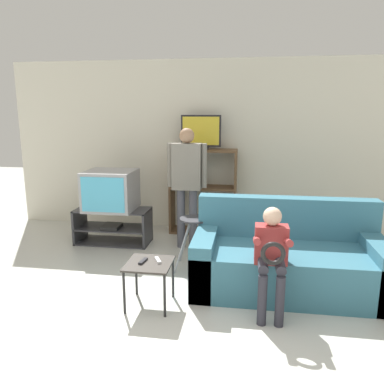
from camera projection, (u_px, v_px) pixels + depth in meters
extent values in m
plane|color=beige|center=(170.00, 357.00, 2.84)|extent=(18.00, 18.00, 0.00)
cube|color=silver|center=(213.00, 147.00, 5.77)|extent=(6.40, 0.06, 2.60)
cube|color=#38383D|center=(114.00, 242.00, 5.35)|extent=(1.04, 0.45, 0.02)
cube|color=#38383D|center=(113.00, 227.00, 5.30)|extent=(1.00, 0.45, 0.02)
cube|color=#38383D|center=(113.00, 210.00, 5.25)|extent=(1.04, 0.45, 0.02)
cube|color=#38383D|center=(80.00, 224.00, 5.37)|extent=(0.03, 0.45, 0.49)
cube|color=#38383D|center=(148.00, 227.00, 5.22)|extent=(0.03, 0.45, 0.49)
cube|color=black|center=(112.00, 226.00, 5.24)|extent=(0.24, 0.28, 0.05)
cube|color=#9E9EA3|center=(111.00, 190.00, 5.18)|extent=(0.67, 0.60, 0.55)
cube|color=#4CB7E0|center=(103.00, 195.00, 4.89)|extent=(0.59, 0.01, 0.47)
cube|color=brown|center=(172.00, 191.00, 5.75)|extent=(0.03, 0.37, 1.28)
cube|color=brown|center=(235.00, 192.00, 5.61)|extent=(0.03, 0.37, 1.28)
cube|color=brown|center=(203.00, 231.00, 5.81)|extent=(0.94, 0.37, 0.03)
cube|color=brown|center=(203.00, 187.00, 5.67)|extent=(0.94, 0.37, 0.03)
cube|color=brown|center=(203.00, 150.00, 5.55)|extent=(0.94, 0.37, 0.03)
cube|color=#3870B7|center=(191.00, 180.00, 5.61)|extent=(0.18, 0.04, 0.22)
cube|color=black|center=(201.00, 148.00, 5.54)|extent=(0.21, 0.20, 0.04)
cube|color=black|center=(201.00, 131.00, 5.49)|extent=(0.59, 0.04, 0.46)
cube|color=yellow|center=(201.00, 131.00, 5.47)|extent=(0.54, 0.01, 0.41)
cylinder|color=#99999E|center=(182.00, 247.00, 4.32)|extent=(0.19, 0.16, 0.61)
cylinder|color=#99999E|center=(204.00, 248.00, 4.28)|extent=(0.19, 0.16, 0.61)
cylinder|color=#99999E|center=(185.00, 240.00, 4.54)|extent=(0.19, 0.16, 0.61)
cylinder|color=#99999E|center=(206.00, 242.00, 4.50)|extent=(0.19, 0.16, 0.61)
cylinder|color=#333338|center=(194.00, 219.00, 4.34)|extent=(0.34, 0.34, 0.02)
cube|color=#38332D|center=(149.00, 264.00, 3.53)|extent=(0.43, 0.43, 0.02)
cylinder|color=black|center=(124.00, 293.00, 3.42)|extent=(0.02, 0.02, 0.41)
cylinder|color=black|center=(165.00, 296.00, 3.36)|extent=(0.02, 0.02, 0.41)
cylinder|color=black|center=(136.00, 275.00, 3.79)|extent=(0.02, 0.02, 0.41)
cylinder|color=black|center=(173.00, 278.00, 3.73)|extent=(0.02, 0.02, 0.41)
cube|color=#232328|center=(143.00, 261.00, 3.54)|extent=(0.06, 0.15, 0.02)
cube|color=silver|center=(158.00, 260.00, 3.56)|extent=(0.10, 0.14, 0.02)
cube|color=teal|center=(287.00, 269.00, 3.89)|extent=(1.94, 0.95, 0.46)
cube|color=teal|center=(286.00, 217.00, 4.15)|extent=(1.94, 0.20, 0.45)
cube|color=teal|center=(205.00, 259.00, 4.00)|extent=(0.22, 0.95, 0.58)
cube|color=teal|center=(376.00, 268.00, 3.75)|extent=(0.22, 0.95, 0.58)
cylinder|color=#4C4C56|center=(181.00, 218.00, 5.09)|extent=(0.11, 0.11, 0.81)
cylinder|color=#4C4C56|center=(193.00, 219.00, 5.07)|extent=(0.11, 0.11, 0.81)
cube|color=gray|center=(187.00, 167.00, 4.93)|extent=(0.38, 0.20, 0.61)
cylinder|color=gray|center=(170.00, 165.00, 4.96)|extent=(0.08, 0.08, 0.58)
cylinder|color=gray|center=(204.00, 166.00, 4.89)|extent=(0.08, 0.08, 0.58)
sphere|color=#A37A5B|center=(187.00, 136.00, 4.84)|extent=(0.20, 0.20, 0.20)
cylinder|color=#2D2D38|center=(262.00, 300.00, 3.24)|extent=(0.08, 0.08, 0.46)
cylinder|color=#2D2D38|center=(280.00, 301.00, 3.22)|extent=(0.08, 0.08, 0.46)
cylinder|color=#2D2D38|center=(263.00, 264.00, 3.33)|extent=(0.09, 0.30, 0.09)
cylinder|color=#2D2D38|center=(280.00, 265.00, 3.30)|extent=(0.09, 0.30, 0.09)
cube|color=#993333|center=(271.00, 244.00, 3.43)|extent=(0.30, 0.17, 0.36)
cylinder|color=#993333|center=(257.00, 241.00, 3.31)|extent=(0.06, 0.31, 0.14)
cylinder|color=#993333|center=(288.00, 242.00, 3.27)|extent=(0.06, 0.31, 0.14)
sphere|color=beige|center=(272.00, 216.00, 3.38)|extent=(0.17, 0.17, 0.17)
torus|color=black|center=(273.00, 254.00, 3.15)|extent=(0.21, 0.04, 0.21)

